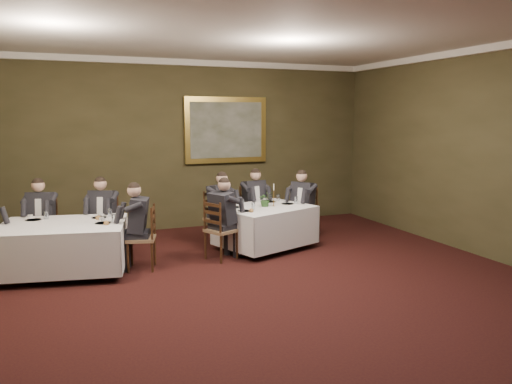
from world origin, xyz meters
TOP-DOWN VIEW (x-y plane):
  - ground at (0.00, 0.00)m, footprint 10.00×10.00m
  - ceiling at (0.00, 0.00)m, footprint 8.00×10.00m
  - back_wall at (0.00, 5.00)m, footprint 8.00×0.10m
  - crown_molding at (0.00, 0.00)m, footprint 8.00×10.00m
  - table_main at (0.78, 2.76)m, footprint 1.90×1.67m
  - table_second at (-2.60, 2.59)m, footprint 2.07×1.72m
  - chair_main_backleft at (0.10, 3.39)m, footprint 0.59×0.59m
  - diner_main_backleft at (0.11, 3.38)m, footprint 0.59×0.62m
  - chair_main_backright at (0.91, 3.67)m, footprint 0.50×0.48m
  - diner_main_backright at (0.91, 3.66)m, footprint 0.47×0.53m
  - chair_main_endleft at (-0.17, 2.43)m, footprint 0.57×0.58m
  - diner_main_endleft at (-0.16, 2.43)m, footprint 0.60×0.57m
  - chair_main_endright at (1.72, 3.10)m, footprint 0.59×0.60m
  - diner_main_endright at (1.71, 3.10)m, footprint 0.62×0.60m
  - chair_sec_backleft at (-2.90, 3.61)m, footprint 0.54×0.52m
  - diner_sec_backleft at (-2.90, 3.60)m, footprint 0.52×0.57m
  - chair_sec_backright at (-1.93, 3.42)m, footprint 0.57×0.56m
  - diner_sec_backright at (-1.94, 3.41)m, footprint 0.56×0.60m
  - chair_sec_endright at (-1.46, 2.37)m, footprint 0.53×0.54m
  - diner_sec_endright at (-1.47, 2.37)m, footprint 0.57×0.52m
  - centerpiece at (0.80, 2.80)m, footprint 0.27×0.24m
  - candlestick at (0.95, 2.77)m, footprint 0.06×0.06m
  - place_setting_table_main at (0.32, 2.96)m, footprint 0.33×0.31m
  - place_setting_table_second at (-2.96, 3.09)m, footprint 0.33×0.31m
  - painting at (0.78, 4.94)m, footprint 1.81×0.09m

SIDE VIEW (x-z plane):
  - ground at x=0.00m, z-range 0.00..0.00m
  - chair_main_backleft at x=0.10m, z-range -0.22..0.78m
  - chair_main_backright at x=0.91m, z-range -0.22..0.78m
  - chair_main_endleft at x=-0.17m, z-range -0.22..0.78m
  - chair_main_endright at x=1.72m, z-range -0.22..0.78m
  - chair_sec_backleft at x=-2.90m, z-range -0.22..0.78m
  - chair_sec_backright at x=-1.93m, z-range -0.22..0.78m
  - chair_sec_endright at x=-1.46m, z-range -0.22..0.78m
  - table_main at x=0.78m, z-range 0.12..0.78m
  - table_second at x=-2.60m, z-range 0.12..0.78m
  - diner_main_backleft at x=0.11m, z-range -0.16..1.19m
  - diner_main_backright at x=0.91m, z-range -0.16..1.19m
  - diner_main_endleft at x=-0.16m, z-range -0.16..1.19m
  - diner_main_endright at x=1.71m, z-range -0.16..1.19m
  - diner_sec_backleft at x=-2.90m, z-range -0.16..1.19m
  - diner_sec_backright at x=-1.94m, z-range -0.16..1.19m
  - diner_sec_endright at x=-1.47m, z-range -0.16..1.19m
  - place_setting_table_main at x=0.32m, z-range 0.73..0.87m
  - place_setting_table_second at x=-2.96m, z-range 0.73..0.87m
  - centerpiece at x=0.80m, z-range 0.76..1.05m
  - candlestick at x=0.95m, z-range 0.71..1.13m
  - back_wall at x=0.00m, z-range 0.00..3.50m
  - painting at x=0.78m, z-range 1.36..2.76m
  - crown_molding at x=0.00m, z-range 3.38..3.50m
  - ceiling at x=0.00m, z-range 3.45..3.55m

